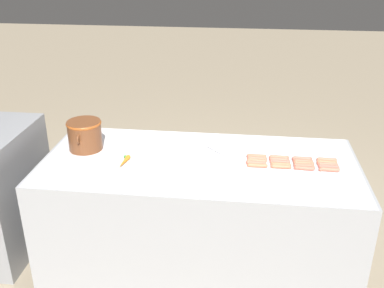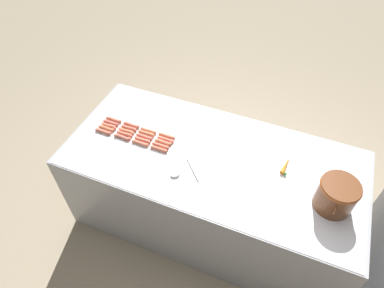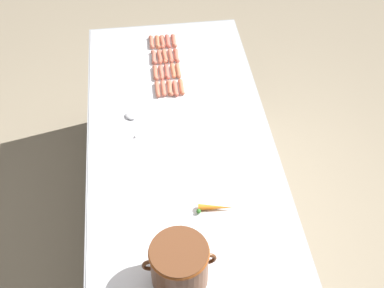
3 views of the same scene
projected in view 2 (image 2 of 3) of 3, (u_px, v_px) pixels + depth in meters
The scene contains 25 objects.
ground_plane at pixel (209, 216), 3.05m from camera, with size 20.00×20.00×0.00m, color gray.
griddle_counter at pixel (210, 190), 2.74m from camera, with size 1.01×2.20×0.84m.
hot_dog_0 at pixel (114, 120), 2.68m from camera, with size 0.03×0.14×0.03m.
hot_dog_1 at pixel (131, 125), 2.64m from camera, with size 0.03×0.14×0.03m.
hot_dog_2 at pixel (148, 131), 2.60m from camera, with size 0.03×0.14×0.03m.
hot_dog_3 at pixel (167, 136), 2.56m from camera, with size 0.03×0.14×0.03m.
hot_dog_4 at pixel (111, 123), 2.66m from camera, with size 0.03×0.14×0.03m.
hot_dog_5 at pixel (129, 128), 2.61m from camera, with size 0.03×0.14×0.03m.
hot_dog_6 at pixel (146, 133), 2.58m from camera, with size 0.03×0.14×0.03m.
hot_dog_7 at pixel (166, 139), 2.53m from camera, with size 0.03×0.14×0.03m.
hot_dog_8 at pixel (109, 126), 2.63m from camera, with size 0.03×0.14×0.03m.
hot_dog_9 at pixel (126, 131), 2.59m from camera, with size 0.03×0.14×0.03m.
hot_dog_10 at pixel (144, 137), 2.55m from camera, with size 0.03×0.14×0.03m.
hot_dog_11 at pixel (163, 142), 2.51m from camera, with size 0.03×0.14×0.03m.
hot_dog_12 at pixel (106, 128), 2.61m from camera, with size 0.03×0.14×0.03m.
hot_dog_13 at pixel (124, 134), 2.57m from camera, with size 0.03×0.14×0.03m.
hot_dog_14 at pixel (143, 140), 2.53m from camera, with size 0.03×0.14×0.03m.
hot_dog_15 at pixel (161, 146), 2.49m from camera, with size 0.03×0.14×0.03m.
hot_dog_16 at pixel (103, 132), 2.59m from camera, with size 0.03×0.14×0.03m.
hot_dog_17 at pixel (122, 137), 2.55m from camera, with size 0.03×0.14×0.03m.
hot_dog_18 at pixel (140, 143), 2.51m from camera, with size 0.03×0.14×0.03m.
hot_dog_19 at pixel (159, 149), 2.47m from camera, with size 0.03×0.14×0.03m.
bean_pot at pixel (337, 194), 2.07m from camera, with size 0.31×0.25×0.22m.
serving_spoon at pixel (181, 173), 2.32m from camera, with size 0.22×0.21×0.02m.
carrot at pixel (286, 165), 2.36m from camera, with size 0.18×0.06×0.03m.
Camera 2 is at (1.51, 0.46, 2.70)m, focal length 31.18 mm.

